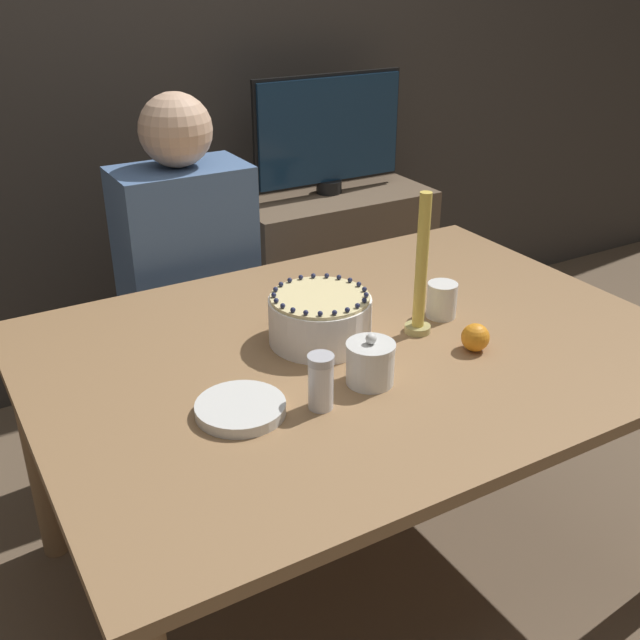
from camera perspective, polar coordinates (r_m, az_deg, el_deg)
ground_plane at (r=2.23m, az=2.36°, el=-18.42°), size 12.00×12.00×0.00m
wall_behind at (r=2.88m, az=-13.21°, el=20.25°), size 8.00×0.05×2.60m
dining_table at (r=1.84m, az=2.72°, el=-4.28°), size 1.52×1.12×0.72m
cake at (r=1.78m, az=0.00°, el=0.12°), size 0.25×0.25×0.13m
sugar_bowl at (r=1.62m, az=3.85°, el=-3.27°), size 0.11×0.11×0.12m
sugar_shaker at (r=1.52m, az=0.06°, el=-4.70°), size 0.06×0.06×0.12m
plate_stack at (r=1.54m, az=-6.08°, el=-6.71°), size 0.19×0.19×0.02m
candle at (r=1.80m, az=7.69°, el=3.36°), size 0.06×0.06×0.36m
cup at (r=1.94m, az=9.26°, el=1.51°), size 0.08×0.08×0.09m
orange_fruit_0 at (r=1.79m, az=11.75°, el=-1.31°), size 0.07×0.07×0.07m
person_man_blue_shirt at (r=2.44m, az=-9.81°, el=0.71°), size 0.40×0.34×1.22m
side_cabinet at (r=3.12m, az=0.65°, el=3.37°), size 0.78×0.44×0.71m
tv_monitor at (r=2.94m, az=0.68°, el=14.11°), size 0.63×0.10×0.45m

